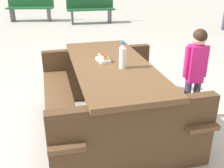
{
  "coord_description": "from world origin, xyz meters",
  "views": [
    {
      "loc": [
        -2.4,
        0.97,
        1.65
      ],
      "look_at": [
        0.0,
        0.0,
        0.52
      ],
      "focal_mm": 43.18,
      "sensor_mm": 36.0,
      "label": 1
    }
  ],
  "objects_px": {
    "soda_bottle": "(123,56)",
    "park_bench_far": "(31,7)",
    "picnic_table": "(112,91)",
    "child_in_coat": "(196,64)",
    "hotdog_tray": "(103,58)",
    "park_bench_near": "(91,9)"
  },
  "relations": [
    {
      "from": "child_in_coat",
      "to": "park_bench_near",
      "type": "relative_size",
      "value": 0.69
    },
    {
      "from": "soda_bottle",
      "to": "hotdog_tray",
      "type": "height_order",
      "value": "soda_bottle"
    },
    {
      "from": "hotdog_tray",
      "to": "park_bench_near",
      "type": "distance_m",
      "value": 6.15
    },
    {
      "from": "park_bench_near",
      "to": "park_bench_far",
      "type": "bearing_deg",
      "value": 57.82
    },
    {
      "from": "child_in_coat",
      "to": "park_bench_far",
      "type": "relative_size",
      "value": 0.69
    },
    {
      "from": "hotdog_tray",
      "to": "child_in_coat",
      "type": "height_order",
      "value": "child_in_coat"
    },
    {
      "from": "hotdog_tray",
      "to": "park_bench_near",
      "type": "height_order",
      "value": "park_bench_near"
    },
    {
      "from": "picnic_table",
      "to": "hotdog_tray",
      "type": "distance_m",
      "value": 0.36
    },
    {
      "from": "picnic_table",
      "to": "child_in_coat",
      "type": "bearing_deg",
      "value": -101.08
    },
    {
      "from": "soda_bottle",
      "to": "hotdog_tray",
      "type": "xyz_separation_m",
      "value": [
        0.26,
        0.1,
        -0.09
      ]
    },
    {
      "from": "soda_bottle",
      "to": "child_in_coat",
      "type": "height_order",
      "value": "child_in_coat"
    },
    {
      "from": "hotdog_tray",
      "to": "child_in_coat",
      "type": "xyz_separation_m",
      "value": [
        -0.29,
        -0.97,
        -0.1
      ]
    },
    {
      "from": "picnic_table",
      "to": "child_in_coat",
      "type": "xyz_separation_m",
      "value": [
        -0.18,
        -0.91,
        0.24
      ]
    },
    {
      "from": "soda_bottle",
      "to": "park_bench_near",
      "type": "xyz_separation_m",
      "value": [
        6.15,
        -1.65,
        -0.42
      ]
    },
    {
      "from": "park_bench_near",
      "to": "picnic_table",
      "type": "bearing_deg",
      "value": 164.22
    },
    {
      "from": "soda_bottle",
      "to": "park_bench_far",
      "type": "relative_size",
      "value": 0.17
    },
    {
      "from": "soda_bottle",
      "to": "park_bench_near",
      "type": "bearing_deg",
      "value": -14.98
    },
    {
      "from": "hotdog_tray",
      "to": "park_bench_far",
      "type": "height_order",
      "value": "park_bench_far"
    },
    {
      "from": "park_bench_far",
      "to": "picnic_table",
      "type": "bearing_deg",
      "value": -179.73
    },
    {
      "from": "hotdog_tray",
      "to": "park_bench_near",
      "type": "bearing_deg",
      "value": -16.55
    },
    {
      "from": "picnic_table",
      "to": "park_bench_near",
      "type": "bearing_deg",
      "value": -15.78
    },
    {
      "from": "soda_bottle",
      "to": "child_in_coat",
      "type": "bearing_deg",
      "value": -91.68
    }
  ]
}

